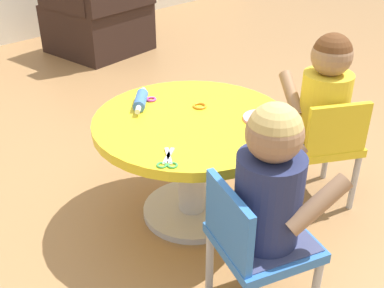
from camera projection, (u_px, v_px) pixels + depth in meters
ground_plane at (192, 212)px, 2.14m from camera, size 10.00×10.00×0.00m
craft_table at (192, 145)px, 1.96m from camera, size 0.81×0.81×0.48m
child_chair_left at (255, 243)px, 1.51m from camera, size 0.39×0.39×0.54m
seated_child_left at (271, 182)px, 1.41m from camera, size 0.42×0.38×0.51m
child_chair_right at (323, 143)px, 2.07m from camera, size 0.41×0.41×0.54m
seated_child_right at (326, 92)px, 1.99m from camera, size 0.41×0.44×0.51m
armchair_dark at (101, 16)px, 3.96m from camera, size 0.78×0.79×0.85m
rolling_pin at (141, 100)px, 1.99m from camera, size 0.18×0.17×0.05m
craft_scissors at (168, 161)px, 1.61m from camera, size 0.13×0.13×0.01m
playdough_blob_0 at (262, 118)px, 1.89m from camera, size 0.15×0.15×0.01m
cookie_cutter_0 at (200, 106)px, 1.99m from camera, size 0.06×0.06×0.01m
cookie_cutter_1 at (152, 99)px, 2.05m from camera, size 0.05×0.05×0.01m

